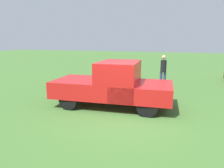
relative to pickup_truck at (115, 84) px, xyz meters
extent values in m
plane|color=#477533|center=(0.58, -0.91, -0.92)|extent=(80.00, 80.00, 0.00)
cylinder|color=black|center=(-1.53, -0.95, -0.55)|extent=(0.75, 0.22, 0.75)
cylinder|color=black|center=(-1.65, 0.73, -0.55)|extent=(0.75, 0.22, 0.75)
cylinder|color=black|center=(1.41, -0.75, -0.55)|extent=(0.75, 0.22, 0.75)
cylinder|color=black|center=(1.29, 0.93, -0.55)|extent=(0.75, 0.22, 0.75)
cube|color=red|center=(-1.50, -0.10, -0.21)|extent=(1.97, 2.11, 0.64)
cube|color=red|center=(0.16, 0.01, 0.17)|extent=(1.61, 2.08, 1.40)
cube|color=slate|center=(0.16, 0.01, 0.61)|extent=(1.37, 1.91, 0.48)
cube|color=red|center=(1.08, 0.07, -0.23)|extent=(2.34, 2.13, 0.60)
cube|color=silver|center=(-2.36, -0.16, -0.47)|extent=(0.25, 1.91, 0.16)
cylinder|color=navy|center=(1.39, 4.09, -0.49)|extent=(0.14, 0.14, 0.87)
cylinder|color=navy|center=(1.59, 4.09, -0.49)|extent=(0.14, 0.14, 0.87)
cylinder|color=black|center=(1.49, 4.09, 0.27)|extent=(0.32, 0.32, 0.65)
sphere|color=#D8AD84|center=(1.49, 4.09, 0.76)|extent=(0.24, 0.24, 0.24)
camera|label=1|loc=(2.43, -7.57, 1.68)|focal=33.24mm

